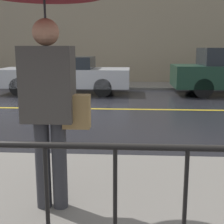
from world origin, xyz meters
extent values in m
plane|color=black|center=(0.00, 0.00, 0.00)|extent=(80.00, 80.00, 0.00)
cube|color=slate|center=(0.00, 4.92, 0.05)|extent=(28.00, 2.07, 0.11)
cube|color=gold|center=(0.00, 0.00, 0.00)|extent=(25.20, 0.12, 0.01)
cube|color=gray|center=(0.00, 6.11, 2.85)|extent=(28.00, 0.30, 5.71)
cylinder|color=#333338|center=(1.71, -5.38, 0.52)|extent=(0.14, 0.14, 0.83)
cylinder|color=#333338|center=(1.87, -5.38, 0.52)|extent=(0.14, 0.14, 0.83)
cube|color=#47423D|center=(1.79, -5.38, 1.26)|extent=(0.45, 0.27, 0.66)
sphere|color=tan|center=(1.79, -5.38, 1.71)|extent=(0.23, 0.23, 0.23)
cylinder|color=#262628|center=(1.79, -5.38, 1.63)|extent=(0.02, 0.02, 0.74)
cube|color=#9E7A47|center=(2.04, -5.38, 1.02)|extent=(0.24, 0.12, 0.30)
cube|color=#B2B5BA|center=(0.18, 2.87, 0.57)|extent=(4.55, 1.71, 0.62)
cube|color=#1E2328|center=(0.00, 2.87, 1.08)|extent=(2.37, 1.58, 0.41)
cylinder|color=black|center=(1.59, 3.61, 0.30)|extent=(0.60, 0.22, 0.60)
cylinder|color=black|center=(1.59, 2.12, 0.30)|extent=(0.60, 0.22, 0.60)
cylinder|color=black|center=(-1.23, 3.61, 0.30)|extent=(0.60, 0.22, 0.60)
cylinder|color=black|center=(-1.23, 2.12, 0.30)|extent=(0.60, 0.22, 0.60)
cylinder|color=black|center=(4.84, 3.66, 0.32)|extent=(0.63, 0.22, 0.63)
cylinder|color=black|center=(4.84, 2.07, 0.32)|extent=(0.63, 0.22, 0.63)
camera|label=1|loc=(2.52, -8.05, 1.57)|focal=50.00mm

